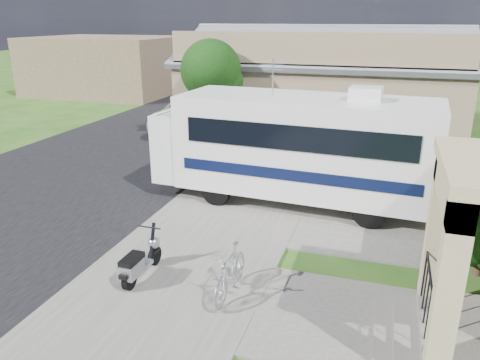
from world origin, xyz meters
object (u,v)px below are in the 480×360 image
(scooter, at_px, (139,262))
(garden_hose, at_px, (412,307))
(motorhome, at_px, (295,144))
(bicycle, at_px, (230,274))
(pickup_truck, at_px, (191,114))
(van, at_px, (232,93))

(scooter, xyz_separation_m, garden_hose, (5.50, 0.63, -0.38))
(motorhome, distance_m, garden_hose, 6.15)
(bicycle, height_order, garden_hose, bicycle)
(motorhome, distance_m, scooter, 6.07)
(pickup_truck, height_order, van, pickup_truck)
(pickup_truck, bearing_deg, scooter, 101.37)
(motorhome, xyz_separation_m, garden_hose, (3.32, -4.87, -1.73))
(motorhome, bearing_deg, bicycle, -88.20)
(bicycle, height_order, pickup_truck, pickup_truck)
(van, bearing_deg, garden_hose, -57.18)
(bicycle, distance_m, garden_hose, 3.56)
(bicycle, xyz_separation_m, van, (-6.86, 20.30, 0.29))
(scooter, bearing_deg, motorhome, 69.21)
(scooter, relative_size, bicycle, 0.90)
(motorhome, bearing_deg, scooter, -108.16)
(scooter, distance_m, bicycle, 2.02)
(motorhome, xyz_separation_m, scooter, (-2.18, -5.50, -1.35))
(pickup_truck, relative_size, garden_hose, 16.89)
(pickup_truck, bearing_deg, motorhome, 123.19)
(bicycle, bearing_deg, pickup_truck, 117.66)
(scooter, relative_size, van, 0.28)
(bicycle, bearing_deg, motorhome, 89.65)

